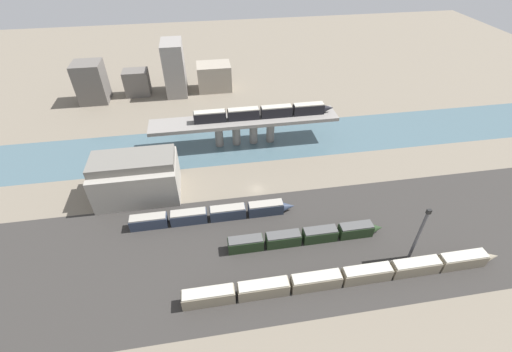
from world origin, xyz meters
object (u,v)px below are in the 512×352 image
Objects in this scene: train_yard_near at (347,277)px; warehouse_building at (136,177)px; train_yard_far at (213,214)px; signal_tower at (419,234)px; train_on_bridge at (264,112)px; train_yard_mid at (306,236)px.

warehouse_building is (-51.75, 40.67, 4.63)m from train_yard_near.
train_yard_near is 65.99m from warehouse_building.
signal_tower is at bearing -23.90° from train_yard_far.
signal_tower is at bearing -65.40° from train_on_bridge.
warehouse_building is 1.45× the size of signal_tower.
train_yard_mid is at bearing -30.51° from warehouse_building.
train_yard_far is 26.58m from warehouse_building.
train_yard_far is at bearing 153.01° from train_yard_mid.
train_on_bridge is 65.72m from signal_tower.
warehouse_building is at bearing 149.49° from train_yard_mid.
train_yard_near is at bearing -65.96° from train_yard_mid.
train_on_bridge is 49.37m from warehouse_building.
train_yard_near is at bearing -38.17° from warehouse_building.
warehouse_building is (-21.66, 14.67, 4.70)m from train_yard_far.
signal_tower is at bearing 13.25° from train_yard_near.
signal_tower reaches higher than train_yard_mid.
train_yard_far is (-21.46, -38.05, -10.35)m from train_on_bridge.
train_on_bridge is 65.45m from train_yard_near.
train_yard_mid is 27.39m from signal_tower.
train_on_bridge is 2.08× the size of warehouse_building.
train_yard_near reaches higher than train_yard_far.
warehouse_building is at bearing -151.53° from train_on_bridge.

